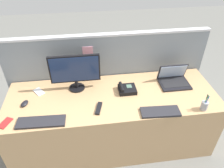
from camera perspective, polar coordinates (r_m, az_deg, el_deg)
ground_plane at (r=2.81m, az=0.14°, el=-14.62°), size 10.00×10.00×0.00m
desk at (r=2.53m, az=0.16°, el=-9.48°), size 2.25×0.78×0.73m
cubicle_divider at (r=2.68m, az=-1.10°, el=1.00°), size 2.35×0.08×1.25m
desktop_monitor at (r=2.29m, az=-9.83°, el=3.53°), size 0.53×0.17×0.41m
laptop at (r=2.54m, az=16.05°, el=1.29°), size 0.33×0.26×0.21m
desk_phone at (r=2.33m, az=3.89°, el=-1.37°), size 0.19×0.17×0.08m
keyboard_main at (r=2.14m, az=12.71°, el=-7.22°), size 0.39×0.17×0.02m
keyboard_spare at (r=2.10m, az=-18.34°, el=-9.56°), size 0.45×0.16×0.02m
computer_mouse_right_hand at (r=2.34m, az=-22.24°, el=-4.83°), size 0.09×0.11×0.03m
pen_cup at (r=2.28m, az=23.38°, el=-5.25°), size 0.07×0.07×0.18m
cell_phone_red_case at (r=2.22m, az=-26.53°, el=-9.26°), size 0.12×0.15×0.01m
cell_phone_white_slab at (r=2.46m, az=-18.89°, el=-1.94°), size 0.14×0.15×0.01m
tv_remote at (r=2.13m, az=-3.56°, el=-6.47°), size 0.09×0.18×0.02m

